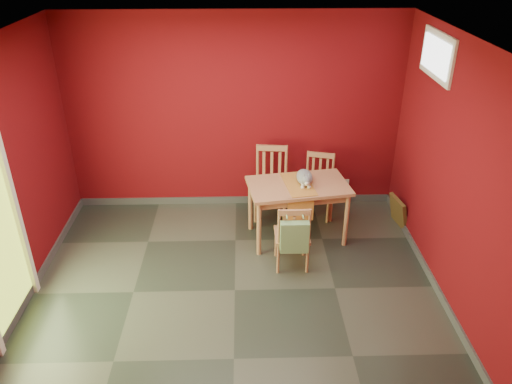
{
  "coord_description": "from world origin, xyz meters",
  "views": [
    {
      "loc": [
        0.11,
        -4.39,
        3.6
      ],
      "look_at": [
        0.25,
        0.45,
        1.0
      ],
      "focal_mm": 35.0,
      "sensor_mm": 36.0,
      "label": 1
    }
  ],
  "objects_px": {
    "chair_far_left": "(271,182)",
    "chair_near": "(292,235)",
    "tote_bag": "(295,237)",
    "cat": "(305,175)",
    "picture_frame": "(398,212)",
    "dining_table": "(298,191)",
    "chair_far_right": "(318,185)"
  },
  "relations": [
    {
      "from": "chair_far_left",
      "to": "chair_near",
      "type": "bearing_deg",
      "value": -81.69
    },
    {
      "from": "chair_far_left",
      "to": "tote_bag",
      "type": "distance_m",
      "value": 1.45
    },
    {
      "from": "cat",
      "to": "tote_bag",
      "type": "bearing_deg",
      "value": -91.33
    },
    {
      "from": "tote_bag",
      "to": "picture_frame",
      "type": "distance_m",
      "value": 1.9
    },
    {
      "from": "tote_bag",
      "to": "chair_near",
      "type": "bearing_deg",
      "value": 90.21
    },
    {
      "from": "dining_table",
      "to": "picture_frame",
      "type": "bearing_deg",
      "value": 10.44
    },
    {
      "from": "chair_far_left",
      "to": "picture_frame",
      "type": "height_order",
      "value": "chair_far_left"
    },
    {
      "from": "dining_table",
      "to": "chair_far_left",
      "type": "bearing_deg",
      "value": 116.56
    },
    {
      "from": "tote_bag",
      "to": "picture_frame",
      "type": "height_order",
      "value": "tote_bag"
    },
    {
      "from": "tote_bag",
      "to": "chair_far_right",
      "type": "bearing_deg",
      "value": 71.94
    },
    {
      "from": "chair_far_left",
      "to": "chair_near",
      "type": "height_order",
      "value": "chair_far_left"
    },
    {
      "from": "chair_near",
      "to": "picture_frame",
      "type": "height_order",
      "value": "chair_near"
    },
    {
      "from": "chair_far_left",
      "to": "cat",
      "type": "height_order",
      "value": "chair_far_left"
    },
    {
      "from": "chair_far_left",
      "to": "chair_far_right",
      "type": "height_order",
      "value": "chair_far_left"
    },
    {
      "from": "chair_near",
      "to": "picture_frame",
      "type": "relative_size",
      "value": 2.04
    },
    {
      "from": "chair_far_right",
      "to": "chair_far_left",
      "type": "bearing_deg",
      "value": 179.36
    },
    {
      "from": "cat",
      "to": "chair_far_left",
      "type": "bearing_deg",
      "value": 136.02
    },
    {
      "from": "dining_table",
      "to": "tote_bag",
      "type": "distance_m",
      "value": 0.86
    },
    {
      "from": "cat",
      "to": "picture_frame",
      "type": "relative_size",
      "value": 1.0
    },
    {
      "from": "dining_table",
      "to": "tote_bag",
      "type": "xyz_separation_m",
      "value": [
        -0.12,
        -0.84,
        -0.13
      ]
    },
    {
      "from": "cat",
      "to": "picture_frame",
      "type": "distance_m",
      "value": 1.49
    },
    {
      "from": "chair_near",
      "to": "tote_bag",
      "type": "bearing_deg",
      "value": -89.79
    },
    {
      "from": "chair_far_right",
      "to": "picture_frame",
      "type": "height_order",
      "value": "chair_far_right"
    },
    {
      "from": "tote_bag",
      "to": "cat",
      "type": "bearing_deg",
      "value": 77.39
    },
    {
      "from": "chair_far_right",
      "to": "picture_frame",
      "type": "bearing_deg",
      "value": -17.88
    },
    {
      "from": "chair_far_left",
      "to": "picture_frame",
      "type": "distance_m",
      "value": 1.76
    },
    {
      "from": "chair_far_right",
      "to": "chair_near",
      "type": "xyz_separation_m",
      "value": [
        -0.47,
        -1.22,
        -0.01
      ]
    },
    {
      "from": "dining_table",
      "to": "chair_far_right",
      "type": "xyz_separation_m",
      "value": [
        0.35,
        0.6,
        -0.22
      ]
    },
    {
      "from": "chair_far_right",
      "to": "chair_near",
      "type": "height_order",
      "value": "chair_far_right"
    },
    {
      "from": "tote_bag",
      "to": "picture_frame",
      "type": "relative_size",
      "value": 1.07
    },
    {
      "from": "chair_near",
      "to": "cat",
      "type": "bearing_deg",
      "value": 73.64
    },
    {
      "from": "tote_bag",
      "to": "chair_far_left",
      "type": "bearing_deg",
      "value": 97.15
    }
  ]
}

